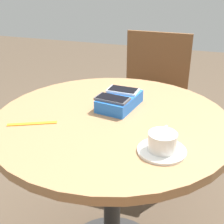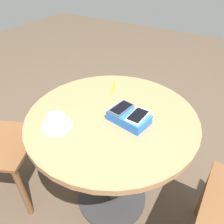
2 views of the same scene
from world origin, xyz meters
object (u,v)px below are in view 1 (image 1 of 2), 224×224
phone_gray (112,99)px  lanyard_strap (32,124)px  coffee_cup (163,141)px  phone_box (119,101)px  phone_white (123,90)px  round_table (112,153)px  chair_far_side (152,100)px  saucer (162,151)px

phone_gray → lanyard_strap: (0.18, -0.23, -0.05)m
phone_gray → coffee_cup: bearing=46.0°
coffee_cup → phone_box: bearing=-141.4°
phone_box → phone_white: size_ratio=1.67×
phone_box → coffee_cup: size_ratio=1.78×
lanyard_strap → round_table: bearing=119.1°
phone_box → coffee_cup: coffee_cup is taller
round_table → lanyard_strap: (0.14, -0.24, 0.15)m
phone_box → phone_gray: bearing=-13.3°
chair_far_side → round_table: bearing=-0.0°
lanyard_strap → phone_white: bearing=138.1°
phone_box → chair_far_side: chair_far_side is taller
phone_gray → coffee_cup: (0.22, 0.22, -0.02)m
phone_box → saucer: size_ratio=1.43×
phone_box → phone_white: 0.05m
coffee_cup → lanyard_strap: coffee_cup is taller
phone_gray → lanyard_strap: bearing=-52.0°
saucer → phone_box: bearing=-141.7°
round_table → phone_white: bearing=179.1°
coffee_cup → lanyard_strap: bearing=-94.3°
coffee_cup → chair_far_side: bearing=-167.6°
phone_box → round_table: bearing=0.8°
round_table → chair_far_side: bearing=180.0°
phone_white → lanyard_strap: size_ratio=0.73×
phone_box → saucer: bearing=38.3°
coffee_cup → chair_far_side: size_ratio=0.14×
phone_gray → coffee_cup: size_ratio=1.13×
phone_box → phone_gray: (0.05, -0.01, 0.03)m
round_table → phone_gray: size_ratio=6.55×
phone_gray → saucer: 0.32m
round_table → phone_box: size_ratio=4.16×
phone_white → coffee_cup: size_ratio=1.06×
chair_far_side → lanyard_strap: bearing=-15.0°
coffee_cup → lanyard_strap: (-0.03, -0.45, -0.03)m
saucer → coffee_cup: bearing=179.5°
phone_white → lanyard_strap: bearing=-41.9°
phone_box → coffee_cup: 0.34m
round_table → phone_white: phone_white is taller
phone_box → phone_white: bearing=175.6°
phone_gray → saucer: phone_gray is taller
round_table → phone_gray: (-0.04, -0.01, 0.20)m
phone_white → saucer: bearing=33.6°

